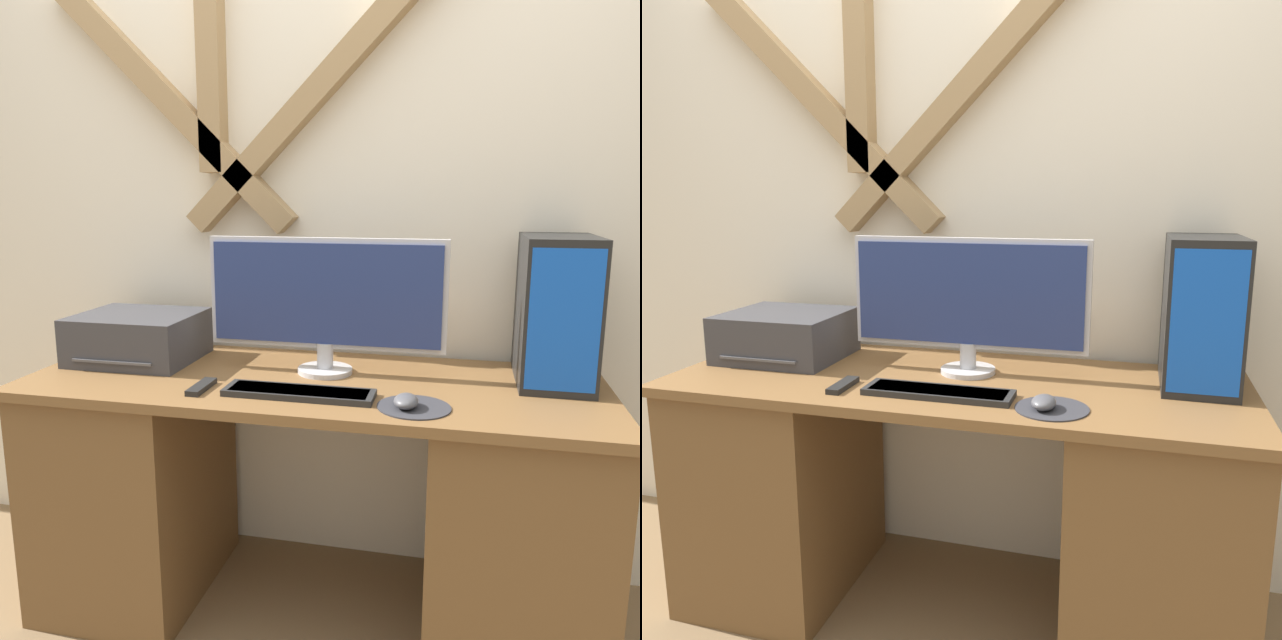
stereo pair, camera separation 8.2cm
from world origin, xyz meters
TOP-DOWN VIEW (x-y plane):
  - wall_back at (-0.00, 0.73)m, footprint 6.40×0.13m
  - desk at (0.00, 0.34)m, footprint 1.75×0.68m
  - monitor at (0.03, 0.41)m, footprint 0.75×0.17m
  - keyboard at (0.01, 0.17)m, footprint 0.43×0.12m
  - mousepad at (0.33, 0.14)m, footprint 0.20×0.20m
  - mouse at (0.31, 0.12)m, footprint 0.06×0.09m
  - computer_tower at (0.71, 0.47)m, footprint 0.21×0.35m
  - printer at (-0.63, 0.42)m, footprint 0.39×0.36m
  - remote_control at (-0.28, 0.16)m, footprint 0.04×0.14m

SIDE VIEW (x-z plane):
  - desk at x=0.00m, z-range 0.01..0.80m
  - mousepad at x=0.33m, z-range 0.79..0.79m
  - remote_control at x=-0.28m, z-range 0.79..0.81m
  - keyboard at x=0.01m, z-range 0.79..0.81m
  - mouse at x=0.31m, z-range 0.79..0.83m
  - printer at x=-0.63m, z-range 0.79..0.95m
  - computer_tower at x=0.71m, z-range 0.79..1.23m
  - monitor at x=0.03m, z-range 0.81..1.24m
  - wall_back at x=0.00m, z-range 0.00..2.74m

